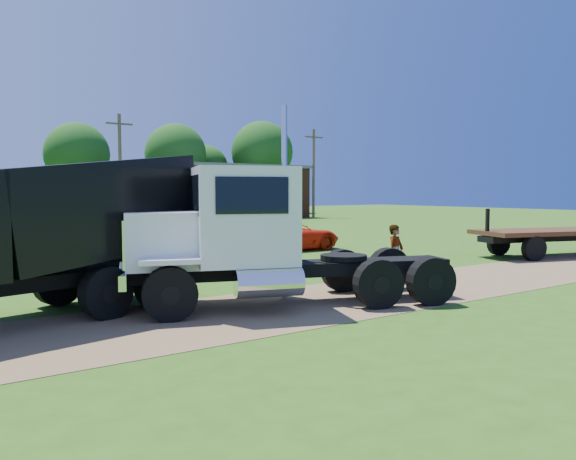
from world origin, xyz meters
TOP-DOWN VIEW (x-y plane):
  - ground at (0.00, 0.00)m, footprint 140.00×140.00m
  - dirt_track at (0.00, 0.00)m, footprint 120.00×4.20m
  - white_semi_tractor at (-2.44, 0.62)m, footprint 8.19×4.95m
  - black_dump_truck at (-7.07, 1.92)m, footprint 8.47×4.26m
  - orange_pickup at (5.61, 10.31)m, footprint 4.95×2.31m
  - flatbed_trailer at (13.87, 1.85)m, footprint 8.29×4.60m
  - spectator_a at (2.97, 1.00)m, footprint 0.72×0.56m
  - spectator_b at (-1.99, 8.56)m, footprint 0.97×0.78m
  - brick_building at (18.00, 40.00)m, footprint 15.40×10.40m
  - tan_shed at (4.00, 40.00)m, footprint 6.20×5.40m
  - utility_poles at (6.00, 35.00)m, footprint 42.20×0.28m
  - tree_row at (4.66, 49.63)m, footprint 57.24×11.45m

SIDE VIEW (x-z plane):
  - ground at x=0.00m, z-range 0.00..0.00m
  - dirt_track at x=0.00m, z-range 0.00..0.01m
  - orange_pickup at x=5.61m, z-range 0.00..1.37m
  - spectator_a at x=2.97m, z-range 0.00..1.74m
  - flatbed_trailer at x=13.87m, z-range -0.15..1.89m
  - spectator_b at x=-1.99m, z-range 0.00..1.89m
  - white_semi_tractor at x=-2.44m, z-range -0.77..4.10m
  - black_dump_truck at x=-7.07m, z-range 0.18..3.77m
  - tan_shed at x=4.00m, z-range 0.07..4.77m
  - brick_building at x=18.00m, z-range 0.01..5.31m
  - utility_poles at x=6.00m, z-range 0.21..9.21m
  - tree_row at x=4.66m, z-range 0.91..12.25m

